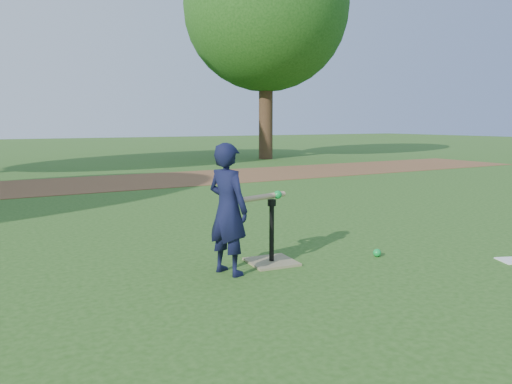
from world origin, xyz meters
TOP-DOWN VIEW (x-y plane):
  - ground at (0.00, 0.00)m, footprint 80.00×80.00m
  - dirt_strip at (0.00, 7.50)m, footprint 24.00×3.00m
  - child at (-0.90, 0.25)m, footprint 0.40×0.49m
  - wiffle_ball_ground at (0.64, 0.01)m, footprint 0.08×0.08m
  - batting_tee at (-0.39, 0.34)m, footprint 0.47×0.47m
  - swing_action at (-0.50, 0.32)m, footprint 0.63×0.21m
  - tree_right at (6.50, 12.00)m, footprint 5.80×5.80m

SIDE VIEW (x-z plane):
  - ground at x=0.00m, z-range 0.00..0.00m
  - dirt_strip at x=0.00m, z-range 0.00..0.01m
  - wiffle_ball_ground at x=0.64m, z-range 0.00..0.08m
  - batting_tee at x=-0.39m, z-range -0.20..0.42m
  - child at x=-0.90m, z-range 0.00..1.16m
  - swing_action at x=-0.50m, z-range 0.61..0.69m
  - tree_right at x=6.50m, z-range 1.19..9.39m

